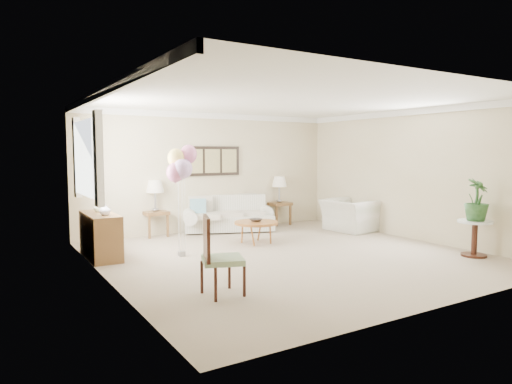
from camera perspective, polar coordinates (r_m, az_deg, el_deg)
ground_plane at (r=7.81m, az=4.18°, el=-7.93°), size 6.00×6.00×0.00m
room_shell at (r=7.63m, az=3.18°, el=4.10°), size 6.04×6.04×2.60m
wall_art_triptych at (r=10.18m, az=-5.51°, el=3.87°), size 1.35×0.06×0.65m
sofa at (r=10.16m, az=-3.55°, el=-3.13°), size 2.39×1.44×0.79m
end_table_left at (r=9.68m, az=-12.44°, el=-2.85°), size 0.48×0.44×0.53m
end_table_right at (r=11.02m, az=2.92°, el=-1.74°), size 0.50×0.45×0.54m
lamp_left at (r=9.62m, az=-12.51°, el=0.57°), size 0.37×0.37×0.65m
lamp_right at (r=10.97m, az=2.94°, el=1.19°), size 0.35×0.35×0.62m
coffee_table at (r=8.74m, az=0.02°, el=-3.94°), size 0.84×0.84×0.42m
decor_bowl at (r=8.73m, az=-0.02°, el=-3.53°), size 0.26×0.26×0.06m
armchair at (r=10.34m, az=11.63°, el=-2.86°), size 1.02×1.15×0.70m
side_table at (r=8.48m, az=25.67°, el=-4.23°), size 0.56×0.56×0.61m
potted_plant at (r=8.41m, az=25.87°, el=-0.88°), size 0.44×0.44×0.70m
accent_chair at (r=5.58m, az=-4.86°, el=-7.76°), size 0.62×0.62×0.99m
credenza at (r=7.99m, az=-18.86°, el=-5.18°), size 0.46×1.20×0.74m
vase_white at (r=7.66m, az=-18.36°, el=-2.09°), size 0.23×0.23×0.19m
vase_sage at (r=8.13m, az=-19.12°, el=-1.79°), size 0.18×0.18×0.17m
balloon_cluster at (r=7.64m, az=-9.34°, el=3.33°), size 0.58×0.50×1.87m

